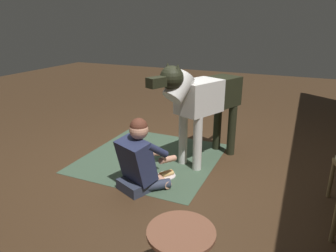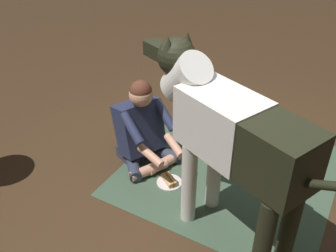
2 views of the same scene
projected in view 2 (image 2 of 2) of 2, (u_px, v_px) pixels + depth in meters
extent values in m
plane|color=#3E2A19|center=(214.00, 181.00, 3.37)|extent=(15.65, 15.65, 0.00)
cube|color=#3C513D|center=(229.00, 171.00, 3.48)|extent=(1.80, 1.78, 0.01)
cube|color=#2E3447|center=(138.00, 150.00, 3.66)|extent=(0.36, 0.41, 0.12)
cylinder|color=#2E3447|center=(160.00, 152.00, 3.62)|extent=(0.40, 0.12, 0.11)
cylinder|color=tan|center=(164.00, 163.00, 3.49)|extent=(0.21, 0.37, 0.09)
cylinder|color=#2E3447|center=(133.00, 164.00, 3.47)|extent=(0.35, 0.37, 0.11)
cylinder|color=tan|center=(149.00, 170.00, 3.40)|extent=(0.25, 0.36, 0.09)
cube|color=#252C4B|center=(139.00, 127.00, 3.46)|extent=(0.45, 0.49, 0.51)
cylinder|color=#252C4B|center=(165.00, 115.00, 3.37)|extent=(0.30, 0.19, 0.24)
cylinder|color=tan|center=(174.00, 145.00, 3.31)|extent=(0.27, 0.20, 0.12)
cylinder|color=#252C4B|center=(132.00, 128.00, 3.19)|extent=(0.30, 0.19, 0.24)
cylinder|color=tan|center=(151.00, 156.00, 3.19)|extent=(0.28, 0.14, 0.12)
sphere|color=tan|center=(141.00, 95.00, 3.24)|extent=(0.21, 0.21, 0.21)
sphere|color=#592D20|center=(141.00, 91.00, 3.22)|extent=(0.19, 0.19, 0.19)
cylinder|color=silver|center=(189.00, 183.00, 2.81)|extent=(0.11, 0.11, 0.71)
cylinder|color=silver|center=(214.00, 170.00, 2.94)|extent=(0.11, 0.11, 0.71)
cylinder|color=black|center=(263.00, 245.00, 2.33)|extent=(0.11, 0.11, 0.71)
cylinder|color=black|center=(289.00, 226.00, 2.46)|extent=(0.11, 0.11, 0.71)
cube|color=silver|center=(221.00, 122.00, 2.47)|extent=(0.66, 0.56, 0.41)
cube|color=black|center=(273.00, 154.00, 2.18)|extent=(0.59, 0.51, 0.39)
cylinder|color=silver|center=(186.00, 78.00, 2.63)|extent=(0.47, 0.40, 0.41)
sphere|color=black|center=(177.00, 57.00, 2.63)|extent=(0.28, 0.28, 0.28)
cube|color=black|center=(158.00, 50.00, 2.80)|extent=(0.24, 0.20, 0.11)
cone|color=black|center=(168.00, 46.00, 2.53)|extent=(0.13, 0.13, 0.12)
cone|color=black|center=(188.00, 41.00, 2.61)|extent=(0.13, 0.13, 0.12)
cylinder|color=black|center=(311.00, 184.00, 2.03)|extent=(0.35, 0.19, 0.24)
cylinder|color=silver|center=(169.00, 182.00, 3.34)|extent=(0.22, 0.22, 0.01)
cylinder|color=tan|center=(172.00, 179.00, 3.34)|extent=(0.17, 0.13, 0.05)
cylinder|color=tan|center=(167.00, 181.00, 3.32)|extent=(0.17, 0.13, 0.05)
cylinder|color=#9E5329|center=(169.00, 179.00, 3.32)|extent=(0.17, 0.13, 0.04)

